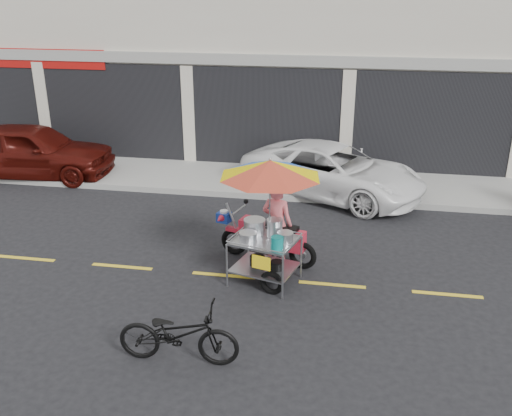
% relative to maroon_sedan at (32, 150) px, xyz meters
% --- Properties ---
extents(ground, '(90.00, 90.00, 0.00)m').
position_rel_maroon_sedan_xyz_m(ground, '(8.49, -4.70, -0.75)').
color(ground, black).
extents(sidewalk, '(45.00, 3.00, 0.15)m').
position_rel_maroon_sedan_xyz_m(sidewalk, '(8.49, 0.80, -0.68)').
color(sidewalk, gray).
rests_on(sidewalk, ground).
extents(shophouse_block, '(36.00, 8.11, 10.40)m').
position_rel_maroon_sedan_xyz_m(shophouse_block, '(11.31, 5.89, 3.48)').
color(shophouse_block, beige).
rests_on(shophouse_block, ground).
extents(centerline, '(42.00, 0.10, 0.01)m').
position_rel_maroon_sedan_xyz_m(centerline, '(8.49, -4.70, -0.75)').
color(centerline, gold).
rests_on(centerline, ground).
extents(maroon_sedan, '(4.54, 2.10, 1.51)m').
position_rel_maroon_sedan_xyz_m(maroon_sedan, '(0.00, 0.00, 0.00)').
color(maroon_sedan, '#400B07').
rests_on(maroon_sedan, ground).
extents(white_pickup, '(5.11, 3.89, 1.29)m').
position_rel_maroon_sedan_xyz_m(white_pickup, '(8.24, -0.04, -0.11)').
color(white_pickup, white).
rests_on(white_pickup, ground).
extents(near_bicycle, '(1.76, 0.67, 0.91)m').
position_rel_maroon_sedan_xyz_m(near_bicycle, '(6.45, -7.30, -0.30)').
color(near_bicycle, black).
rests_on(near_bicycle, ground).
extents(food_vendor_rig, '(2.31, 2.26, 2.34)m').
position_rel_maroon_sedan_xyz_m(food_vendor_rig, '(7.33, -4.48, 0.71)').
color(food_vendor_rig, black).
rests_on(food_vendor_rig, ground).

